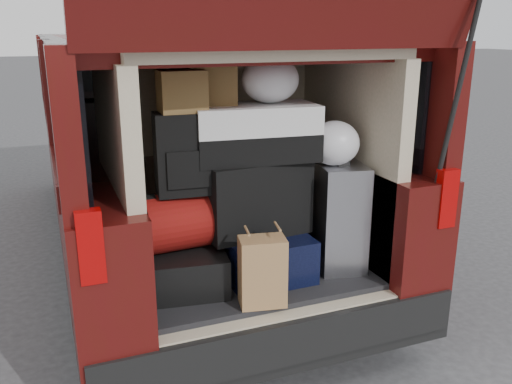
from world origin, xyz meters
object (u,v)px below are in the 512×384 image
black_soft_case (253,196)px  twotone_duffel (254,132)px  silver_roller (337,214)px  red_duffel (187,220)px  navy_hardshell (261,252)px  backpack (184,153)px  black_hardshell (187,265)px  kraft_bag (262,272)px

black_soft_case → twotone_duffel: bearing=-15.0°
silver_roller → twotone_duffel: twotone_duffel is taller
red_duffel → twotone_duffel: bearing=-2.3°
navy_hardshell → backpack: (-0.41, 0.00, 0.58)m
backpack → twotone_duffel: twotone_duffel is taller
navy_hardshell → backpack: 0.71m
silver_roller → backpack: bearing=-172.6°
navy_hardshell → red_duffel: bearing=177.4°
twotone_duffel → black_hardshell: bearing=-172.5°
black_hardshell → backpack: (0.01, -0.01, 0.60)m
backpack → red_duffel: bearing=86.4°
red_duffel → kraft_bag: bearing=-57.2°
red_duffel → black_hardshell: bearing=166.9°
red_duffel → silver_roller: bearing=-9.0°
navy_hardshell → red_duffel: size_ratio=1.20×
backpack → black_hardshell: bearing=118.9°
kraft_bag → twotone_duffel: (0.10, 0.37, 0.60)m
kraft_bag → black_hardshell: bearing=139.0°
black_hardshell → red_duffel: bearing=-0.2°
twotone_duffel → red_duffel: bearing=-172.3°
black_hardshell → red_duffel: size_ratio=1.14×
silver_roller → twotone_duffel: 0.67m
silver_roller → black_soft_case: 0.50m
black_hardshell → navy_hardshell: size_ratio=0.95×
black_soft_case → navy_hardshell: bearing=-46.1°
navy_hardshell → twotone_duffel: (-0.03, 0.03, 0.66)m
kraft_bag → red_duffel: size_ratio=0.76×
red_duffel → twotone_duffel: size_ratio=0.71×
kraft_bag → twotone_duffel: size_ratio=0.54×
silver_roller → backpack: (-0.84, 0.05, 0.40)m
black_hardshell → kraft_bag: 0.46m
silver_roller → twotone_duffel: bearing=-178.6°
black_hardshell → backpack: 0.60m
navy_hardshell → black_soft_case: (-0.03, 0.03, 0.32)m
black_hardshell → kraft_bag: kraft_bag is taller
silver_roller → red_duffel: silver_roller is taller
black_hardshell → twotone_duffel: 0.77m
kraft_bag → black_soft_case: black_soft_case is taller
black_soft_case → backpack: backpack is taller
twotone_duffel → navy_hardshell: bearing=-42.2°
kraft_bag → backpack: (-0.27, 0.34, 0.53)m
red_duffel → backpack: size_ratio=1.11×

